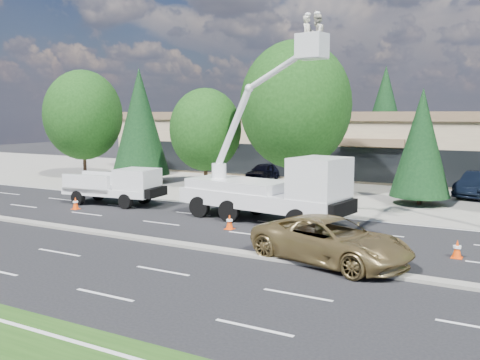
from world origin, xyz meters
The scene contains 20 objects.
ground centered at (0.00, 0.00, 0.00)m, with size 140.00×140.00×0.00m, color black.
concrete_apron centered at (0.00, 20.00, 0.01)m, with size 140.00×22.00×0.01m, color gray.
road_median centered at (0.00, 0.00, 0.06)m, with size 120.00×0.55×0.12m, color gray.
strip_mall centered at (0.00, 29.97, 2.83)m, with size 50.40×15.40×5.50m.
tree_front_a centered at (-22.00, 15.00, 5.22)m, with size 6.43×6.43×8.92m.
tree_front_b centered at (-16.00, 15.00, 4.73)m, with size 4.48×4.48×8.82m.
tree_front_c centered at (-10.00, 15.00, 4.20)m, with size 5.18×5.18×7.18m.
tree_front_d centered at (-3.00, 15.00, 5.91)m, with size 7.27×7.27×10.09m.
tree_front_e centered at (5.00, 15.00, 3.67)m, with size 3.47×3.47×6.84m.
tree_back_a centered at (-18.00, 42.00, 5.09)m, with size 4.81×4.81×9.49m.
tree_back_b centered at (-4.00, 42.00, 5.66)m, with size 5.35×5.35×10.54m.
utility_pickup centered at (-10.51, 6.25, 0.90)m, with size 5.92×2.75×2.19m.
bucket_truck centered at (-0.13, 6.07, 2.13)m, with size 9.07×3.87×9.90m.
traffic_cone_a centered at (-11.60, 3.96, 0.34)m, with size 0.40×0.40×0.70m.
traffic_cone_b centered at (-1.38, 3.69, 0.34)m, with size 0.40×0.40×0.70m.
traffic_cone_c centered at (1.44, 3.14, 0.34)m, with size 0.40×0.40×0.70m.
traffic_cone_d centered at (8.56, 3.53, 0.34)m, with size 0.40×0.40×0.70m.
minivan centered at (4.67, 0.60, 0.82)m, with size 2.74×5.93×1.65m, color olive.
parked_car_west centered at (-8.36, 21.00, 0.69)m, with size 1.63×4.04×1.38m, color black.
parked_car_east centered at (7.81, 19.82, 0.83)m, with size 1.75×5.02×1.65m, color black.
Camera 1 is at (10.98, -17.40, 5.36)m, focal length 40.00 mm.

